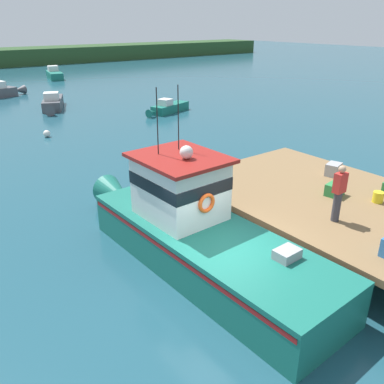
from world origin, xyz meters
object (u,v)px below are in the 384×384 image
crate_single_far (335,190)px  moored_boat_near_channel (54,74)px  crate_stack_near_edge (333,169)px  moored_boat_far_right (168,108)px  main_fishing_boat (194,230)px  bait_bucket (378,197)px  deckhand_by_the_boat (339,192)px  mooring_buoy_outer (47,134)px  moored_boat_off_the_point (53,103)px

crate_single_far → moored_boat_near_channel: size_ratio=0.11×
crate_stack_near_edge → moored_boat_far_right: (4.44, 17.23, -1.06)m
main_fishing_boat → bait_bucket: main_fishing_boat is taller
main_fishing_boat → bait_bucket: size_ratio=28.96×
moored_boat_near_channel → deckhand_by_the_boat: bearing=-100.0°
crate_single_far → deckhand_by_the_boat: size_ratio=0.37×
crate_single_far → moored_boat_far_right: 19.33m
bait_bucket → mooring_buoy_outer: bait_bucket is taller
bait_bucket → crate_stack_near_edge: bearing=67.3°
crate_single_far → moored_boat_near_channel: 43.07m
moored_boat_near_channel → mooring_buoy_outer: bearing=-110.8°
main_fishing_boat → moored_boat_near_channel: size_ratio=1.75×
crate_stack_near_edge → moored_boat_far_right: bearing=75.6°
moored_boat_off_the_point → moored_boat_near_channel: bearing=69.8°
crate_stack_near_edge → moored_boat_far_right: crate_stack_near_edge is taller
bait_bucket → moored_boat_far_right: bait_bucket is taller
mooring_buoy_outer → main_fishing_boat: bearing=-94.4°
moored_boat_off_the_point → mooring_buoy_outer: size_ratio=12.73×
moored_boat_far_right → moored_boat_off_the_point: size_ratio=0.82×
moored_boat_near_channel → moored_boat_far_right: 24.27m
crate_single_far → bait_bucket: size_ratio=1.76×
deckhand_by_the_boat → moored_boat_near_channel: size_ratio=0.29×
deckhand_by_the_boat → moored_boat_near_channel: 44.39m
moored_boat_far_right → crate_stack_near_edge: bearing=-104.4°
moored_boat_far_right → mooring_buoy_outer: size_ratio=10.39×
crate_stack_near_edge → mooring_buoy_outer: bearing=107.8°
deckhand_by_the_boat → bait_bucket: bearing=-1.6°
moored_boat_far_right → crate_single_far: bearing=-108.0°
deckhand_by_the_boat → mooring_buoy_outer: 18.33m
crate_stack_near_edge → bait_bucket: crate_stack_near_edge is taller
bait_bucket → moored_boat_far_right: bearing=74.6°
main_fishing_boat → moored_boat_off_the_point: 24.20m
moored_boat_off_the_point → moored_boat_far_right: bearing=-46.2°
crate_stack_near_edge → moored_boat_near_channel: 41.76m
moored_boat_near_channel → moored_boat_off_the_point: 18.83m
moored_boat_far_right → moored_boat_off_the_point: 9.14m
crate_stack_near_edge → main_fishing_boat: bearing=179.6°
main_fishing_boat → moored_boat_near_channel: (10.92, 41.46, -0.52)m
mooring_buoy_outer → deckhand_by_the_boat: bearing=-83.6°
crate_single_far → bait_bucket: crate_single_far is taller
moored_boat_off_the_point → crate_single_far: bearing=-89.2°
bait_bucket → moored_boat_near_channel: bearing=82.8°
main_fishing_boat → moored_boat_far_right: 20.28m
moored_boat_off_the_point → mooring_buoy_outer: bearing=-112.1°
moored_boat_far_right → mooring_buoy_outer: moored_boat_far_right is taller
deckhand_by_the_boat → crate_single_far: bearing=35.0°
main_fishing_boat → mooring_buoy_outer: main_fishing_boat is taller
crate_single_far → bait_bucket: (0.59, -1.14, -0.02)m
bait_bucket → moored_boat_near_channel: (5.55, 43.76, -0.89)m
main_fishing_boat → crate_single_far: 4.94m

